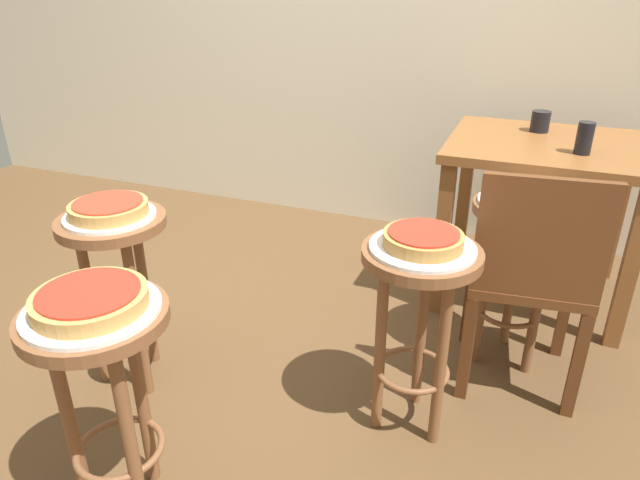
# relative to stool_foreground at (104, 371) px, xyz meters

# --- Properties ---
(ground_plane) EXTENTS (6.00, 6.00, 0.00)m
(ground_plane) POSITION_rel_stool_foreground_xyz_m (0.04, 0.68, -0.48)
(ground_plane) COLOR brown
(stool_foreground) EXTENTS (0.36, 0.36, 0.66)m
(stool_foreground) POSITION_rel_stool_foreground_xyz_m (0.00, 0.00, 0.00)
(stool_foreground) COLOR brown
(stool_foreground) RESTS_ON ground_plane
(serving_plate_foreground) EXTENTS (0.33, 0.33, 0.01)m
(serving_plate_foreground) POSITION_rel_stool_foreground_xyz_m (0.00, 0.00, 0.18)
(serving_plate_foreground) COLOR white
(serving_plate_foreground) RESTS_ON stool_foreground
(pizza_foreground) EXTENTS (0.27, 0.27, 0.05)m
(pizza_foreground) POSITION_rel_stool_foreground_xyz_m (0.00, 0.00, 0.21)
(pizza_foreground) COLOR tan
(pizza_foreground) RESTS_ON serving_plate_foreground
(stool_middle) EXTENTS (0.36, 0.36, 0.66)m
(stool_middle) POSITION_rel_stool_foreground_xyz_m (-0.35, 0.48, 0.00)
(stool_middle) COLOR brown
(stool_middle) RESTS_ON ground_plane
(serving_plate_middle) EXTENTS (0.30, 0.30, 0.01)m
(serving_plate_middle) POSITION_rel_stool_foreground_xyz_m (-0.35, 0.48, 0.18)
(serving_plate_middle) COLOR white
(serving_plate_middle) RESTS_ON stool_middle
(pizza_middle) EXTENTS (0.26, 0.26, 0.05)m
(pizza_middle) POSITION_rel_stool_foreground_xyz_m (-0.35, 0.48, 0.21)
(pizza_middle) COLOR tan
(pizza_middle) RESTS_ON serving_plate_middle
(stool_leftside) EXTENTS (0.36, 0.36, 0.66)m
(stool_leftside) POSITION_rel_stool_foreground_xyz_m (0.67, 0.63, 0.00)
(stool_leftside) COLOR brown
(stool_leftside) RESTS_ON ground_plane
(serving_plate_leftside) EXTENTS (0.32, 0.32, 0.01)m
(serving_plate_leftside) POSITION_rel_stool_foreground_xyz_m (0.67, 0.63, 0.18)
(serving_plate_leftside) COLOR silver
(serving_plate_leftside) RESTS_ON stool_leftside
(pizza_leftside) EXTENTS (0.24, 0.24, 0.05)m
(pizza_leftside) POSITION_rel_stool_foreground_xyz_m (0.67, 0.63, 0.21)
(pizza_leftside) COLOR #B78442
(pizza_leftside) RESTS_ON serving_plate_leftside
(stool_rear) EXTENTS (0.36, 0.36, 0.66)m
(stool_rear) POSITION_rel_stool_foreground_xyz_m (0.93, 1.12, 0.00)
(stool_rear) COLOR brown
(stool_rear) RESTS_ON ground_plane
(serving_plate_rear) EXTENTS (0.33, 0.33, 0.01)m
(serving_plate_rear) POSITION_rel_stool_foreground_xyz_m (0.93, 1.12, 0.18)
(serving_plate_rear) COLOR silver
(serving_plate_rear) RESTS_ON stool_rear
(pizza_rear) EXTENTS (0.26, 0.26, 0.02)m
(pizza_rear) POSITION_rel_stool_foreground_xyz_m (0.93, 1.12, 0.20)
(pizza_rear) COLOR #B78442
(pizza_rear) RESTS_ON serving_plate_rear
(dining_table) EXTENTS (0.83, 0.73, 0.74)m
(dining_table) POSITION_rel_stool_foreground_xyz_m (0.98, 1.69, 0.13)
(dining_table) COLOR brown
(dining_table) RESTS_ON ground_plane
(cup_near_edge) EXTENTS (0.06, 0.06, 0.13)m
(cup_near_edge) POSITION_rel_stool_foreground_xyz_m (1.10, 1.55, 0.32)
(cup_near_edge) COLOR black
(cup_near_edge) RESTS_ON dining_table
(cup_far_edge) EXTENTS (0.08, 0.08, 0.09)m
(cup_far_edge) POSITION_rel_stool_foreground_xyz_m (0.93, 1.86, 0.30)
(cup_far_edge) COLOR black
(cup_far_edge) RESTS_ON dining_table
(wooden_chair) EXTENTS (0.44, 0.44, 0.85)m
(wooden_chair) POSITION_rel_stool_foreground_xyz_m (0.98, 0.96, -0.01)
(wooden_chair) COLOR #5B3319
(wooden_chair) RESTS_ON ground_plane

